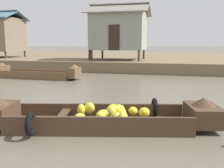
{
  "coord_description": "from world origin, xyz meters",
  "views": [
    {
      "loc": [
        1.57,
        -0.07,
        2.02
      ],
      "look_at": [
        -0.34,
        7.69,
        0.72
      ],
      "focal_mm": 40.19,
      "sensor_mm": 36.0,
      "label": 1
    }
  ],
  "objects_px": {
    "banana_boat": "(101,117)",
    "stilt_house_mid_left": "(119,31)",
    "cargo_boat_upstream": "(37,74)",
    "vendor_person": "(90,48)"
  },
  "relations": [
    {
      "from": "banana_boat",
      "to": "stilt_house_mid_left",
      "type": "bearing_deg",
      "value": 100.44
    },
    {
      "from": "cargo_boat_upstream",
      "to": "stilt_house_mid_left",
      "type": "bearing_deg",
      "value": 60.34
    },
    {
      "from": "cargo_boat_upstream",
      "to": "stilt_house_mid_left",
      "type": "relative_size",
      "value": 1.15
    },
    {
      "from": "cargo_boat_upstream",
      "to": "vendor_person",
      "type": "relative_size",
      "value": 3.21
    },
    {
      "from": "banana_boat",
      "to": "cargo_boat_upstream",
      "type": "relative_size",
      "value": 1.08
    },
    {
      "from": "stilt_house_mid_left",
      "to": "cargo_boat_upstream",
      "type": "bearing_deg",
      "value": -119.66
    },
    {
      "from": "vendor_person",
      "to": "cargo_boat_upstream",
      "type": "bearing_deg",
      "value": -105.72
    },
    {
      "from": "banana_boat",
      "to": "stilt_house_mid_left",
      "type": "xyz_separation_m",
      "value": [
        -2.51,
        13.64,
        2.72
      ]
    },
    {
      "from": "vendor_person",
      "to": "banana_boat",
      "type": "bearing_deg",
      "value": -70.28
    },
    {
      "from": "banana_boat",
      "to": "vendor_person",
      "type": "bearing_deg",
      "value": 109.72
    }
  ]
}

